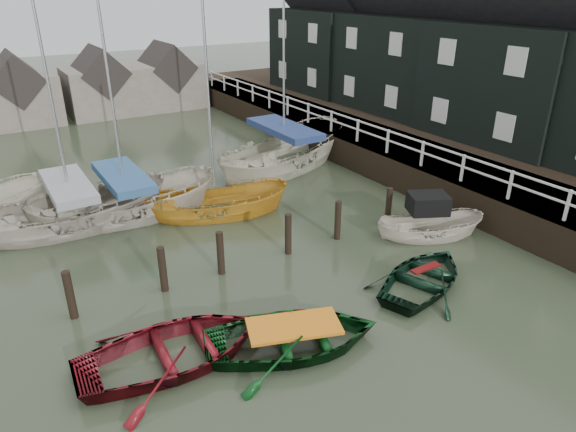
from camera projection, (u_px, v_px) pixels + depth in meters
ground at (309, 310)px, 13.97m from camera, size 120.00×120.00×0.00m
pier at (354, 143)px, 25.93m from camera, size 3.04×32.00×2.70m
land_strip at (430, 140)px, 28.88m from camera, size 14.00×38.00×1.50m
quay_houses at (464, 36)px, 25.47m from camera, size 6.52×28.14×10.01m
mooring_pilings at (223, 258)px, 15.54m from camera, size 13.72×0.22×1.80m
far_sheds at (99, 86)px, 33.67m from camera, size 14.00×4.08×4.39m
rowboat_red at (177, 361)px, 12.08m from camera, size 4.67×3.45×0.93m
rowboat_green at (294, 347)px, 12.53m from camera, size 5.05×4.31×0.89m
rowboat_dkgreen at (423, 285)px, 15.10m from camera, size 4.46×3.82×0.78m
motorboat at (428, 233)px, 17.93m from camera, size 3.97×2.91×2.24m
sailboat_a at (75, 225)px, 18.70m from camera, size 7.00×2.94×11.35m
sailboat_b at (128, 215)px, 19.50m from camera, size 7.23×3.49×10.76m
sailboat_c at (216, 213)px, 19.75m from camera, size 5.95×4.05×9.49m
sailboat_d at (284, 165)px, 24.73m from camera, size 8.70×5.44×13.60m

